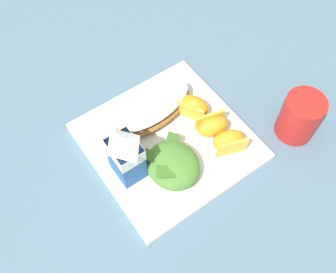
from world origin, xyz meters
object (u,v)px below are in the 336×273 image
at_px(green_salad_pile, 173,165).
at_px(orange_wedge_rear, 193,106).
at_px(drinking_red_cup, 300,117).
at_px(cheesy_pizza_bread, 154,108).
at_px(milk_carton, 125,155).
at_px(orange_wedge_front, 229,141).
at_px(white_plate, 168,141).
at_px(orange_wedge_middle, 213,126).

height_order(green_salad_pile, orange_wedge_rear, same).
xyz_separation_m(green_salad_pile, drinking_red_cup, (-0.06, -0.24, 0.01)).
bearing_deg(cheesy_pizza_bread, milk_carton, 125.54).
bearing_deg(drinking_red_cup, orange_wedge_rear, 45.59).
bearing_deg(orange_wedge_front, white_plate, 46.51).
distance_m(green_salad_pile, drinking_red_cup, 0.25).
bearing_deg(milk_carton, drinking_red_cup, -108.39).
height_order(white_plate, milk_carton, milk_carton).
xyz_separation_m(milk_carton, orange_wedge_rear, (0.03, -0.17, -0.04)).
distance_m(white_plate, cheesy_pizza_bread, 0.07).
distance_m(green_salad_pile, milk_carton, 0.09).
relative_size(orange_wedge_front, orange_wedge_middle, 1.02).
bearing_deg(orange_wedge_rear, milk_carton, 101.61).
relative_size(white_plate, orange_wedge_front, 4.09).
relative_size(cheesy_pizza_bread, orange_wedge_rear, 2.55).
relative_size(green_salad_pile, orange_wedge_middle, 1.56).
relative_size(milk_carton, drinking_red_cup, 1.20).
bearing_deg(white_plate, milk_carton, 97.60).
bearing_deg(orange_wedge_middle, white_plate, 66.34).
distance_m(cheesy_pizza_bread, green_salad_pile, 0.13).
xyz_separation_m(cheesy_pizza_bread, orange_wedge_rear, (-0.04, -0.06, 0.00)).
relative_size(white_plate, drinking_red_cup, 3.06).
distance_m(milk_carton, orange_wedge_middle, 0.18).
distance_m(green_salad_pile, orange_wedge_rear, 0.13).
relative_size(orange_wedge_front, orange_wedge_rear, 0.98).
xyz_separation_m(orange_wedge_front, orange_wedge_rear, (0.10, 0.01, 0.00)).
distance_m(cheesy_pizza_bread, orange_wedge_middle, 0.12).
bearing_deg(green_salad_pile, orange_wedge_rear, -52.91).
relative_size(green_salad_pile, milk_carton, 0.95).
bearing_deg(orange_wedge_rear, green_salad_pile, 127.09).
xyz_separation_m(white_plate, milk_carton, (-0.01, 0.09, 0.07)).
relative_size(cheesy_pizza_bread, orange_wedge_front, 2.61).
relative_size(cheesy_pizza_bread, drinking_red_cup, 1.95).
bearing_deg(cheesy_pizza_bread, orange_wedge_rear, -122.55).
xyz_separation_m(white_plate, orange_wedge_front, (-0.08, -0.08, 0.03)).
xyz_separation_m(cheesy_pizza_bread, green_salad_pile, (-0.12, 0.04, 0.00)).
bearing_deg(milk_carton, orange_wedge_middle, -97.02).
height_order(orange_wedge_front, orange_wedge_rear, same).
distance_m(orange_wedge_middle, drinking_red_cup, 0.16).
bearing_deg(white_plate, orange_wedge_rear, -73.45).
bearing_deg(white_plate, green_salad_pile, 152.16).
height_order(orange_wedge_front, orange_wedge_middle, same).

